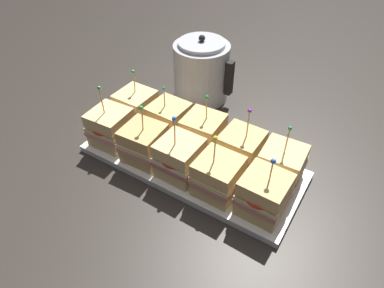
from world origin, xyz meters
name	(u,v)px	position (x,y,z in m)	size (l,w,h in m)	color
ground_plane	(192,164)	(0.00, 0.00, 0.00)	(6.00, 6.00, 0.00)	#2D2823
serving_platter	(192,161)	(0.00, 0.00, 0.01)	(0.57, 0.24, 0.02)	white
sandwich_front_far_left	(111,127)	(-0.22, -0.06, 0.07)	(0.11, 0.11, 0.18)	#DBB77A
sandwich_front_left	(144,143)	(-0.11, -0.06, 0.07)	(0.11, 0.11, 0.16)	tan
sandwich_front_center	(180,158)	(0.00, -0.06, 0.07)	(0.10, 0.10, 0.18)	#DBB77A
sandwich_front_right	(218,176)	(0.11, -0.06, 0.07)	(0.10, 0.10, 0.17)	tan
sandwich_front_far_right	(264,195)	(0.22, -0.06, 0.07)	(0.10, 0.10, 0.16)	tan
sandwich_back_far_left	(136,108)	(-0.22, 0.05, 0.07)	(0.10, 0.11, 0.17)	#DBB77A
sandwich_back_left	(169,120)	(-0.11, 0.06, 0.06)	(0.10, 0.10, 0.15)	tan
sandwich_back_center	(204,133)	(0.00, 0.05, 0.07)	(0.11, 0.11, 0.17)	tan
sandwich_back_right	(241,149)	(0.11, 0.05, 0.07)	(0.10, 0.10, 0.17)	tan
sandwich_back_far_right	(282,165)	(0.22, 0.05, 0.07)	(0.11, 0.11, 0.17)	#DBB77A
kettle_steel	(201,71)	(-0.15, 0.29, 0.10)	(0.20, 0.18, 0.21)	#B7BABF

